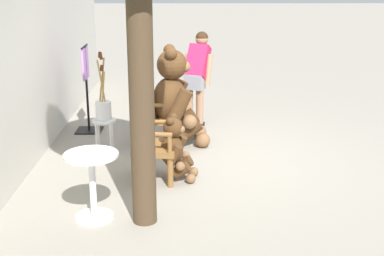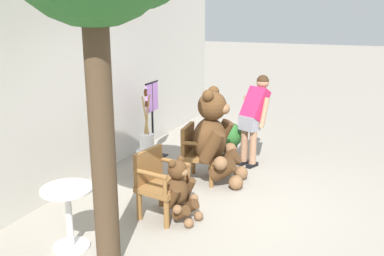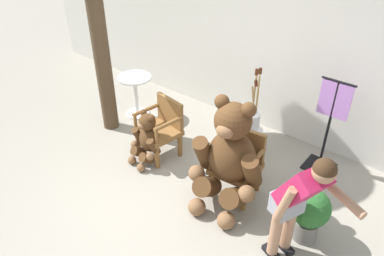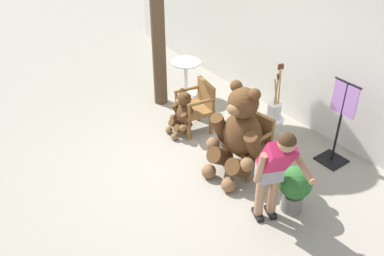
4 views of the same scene
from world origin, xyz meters
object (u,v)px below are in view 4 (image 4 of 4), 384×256
teddy_bear_large (239,133)px  clothing_display_stand (340,121)px  wooden_chair_left (197,105)px  white_stool (273,123)px  brush_bucket (275,108)px  teddy_bear_small (183,113)px  potted_plant (295,186)px  wooden_chair_right (250,141)px  round_side_table (186,75)px  person_visitor (275,167)px

teddy_bear_large → clothing_display_stand: 1.54m
wooden_chair_left → white_stool: 1.29m
brush_bucket → clothing_display_stand: size_ratio=0.70×
teddy_bear_large → teddy_bear_small: 1.38m
potted_plant → clothing_display_stand: size_ratio=0.50×
wooden_chair_right → clothing_display_stand: clothing_display_stand is taller
wooden_chair_right → round_side_table: bearing=167.2°
round_side_table → clothing_display_stand: (3.06, 0.59, 0.27)m
clothing_display_stand → round_side_table: bearing=-169.0°
potted_plant → clothing_display_stand: 1.40m
wooden_chair_right → white_stool: size_ratio=1.87×
person_visitor → round_side_table: bearing=161.6°
brush_bucket → round_side_table: brush_bucket is taller
person_visitor → white_stool: 1.93m
teddy_bear_large → teddy_bear_small: (-1.34, -0.03, -0.31)m
round_side_table → brush_bucket: bearing=5.3°
teddy_bear_large → round_side_table: (-2.41, 0.80, -0.27)m
brush_bucket → round_side_table: (-2.14, -0.20, -0.19)m
round_side_table → potted_plant: size_ratio=1.06×
white_stool → clothing_display_stand: size_ratio=0.34×
wooden_chair_right → clothing_display_stand: 1.34m
teddy_bear_large → person_visitor: (1.00, -0.34, 0.19)m
wooden_chair_right → teddy_bear_small: size_ratio=1.05×
clothing_display_stand → person_visitor: bearing=-78.5°
person_visitor → round_side_table: (-3.42, 1.14, -0.46)m
white_stool → clothing_display_stand: bearing=23.0°
white_stool → brush_bucket: 0.29m
person_visitor → teddy_bear_large: bearing=161.5°
wooden_chair_left → clothing_display_stand: size_ratio=0.63×
wooden_chair_right → teddy_bear_large: teddy_bear_large is taller
teddy_bear_large → potted_plant: bearing=4.8°
wooden_chair_left → wooden_chair_right: same height
teddy_bear_large → round_side_table: 2.56m
white_stool → clothing_display_stand: 1.08m
teddy_bear_small → person_visitor: size_ratio=0.54×
white_stool → wooden_chair_right: bearing=-70.4°
teddy_bear_small → potted_plant: teddy_bear_small is taller
wooden_chair_left → teddy_bear_small: wooden_chair_left is taller
teddy_bear_large → white_stool: (-0.28, 1.00, -0.36)m
wooden_chair_right → brush_bucket: (-0.26, 0.74, 0.18)m
round_side_table → clothing_display_stand: clothing_display_stand is taller
wooden_chair_right → teddy_bear_large: (0.01, -0.26, 0.25)m
teddy_bear_large → round_side_table: size_ratio=2.03×
wooden_chair_left → white_stool: (1.05, 0.74, -0.11)m
potted_plant → round_side_table: bearing=168.2°
wooden_chair_left → person_visitor: (2.33, -0.59, 0.44)m
wooden_chair_left → clothing_display_stand: clothing_display_stand is taller
teddy_bear_small → potted_plant: bearing=2.7°
brush_bucket → teddy_bear_large: bearing=-74.5°
teddy_bear_small → brush_bucket: (1.06, 1.03, 0.24)m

